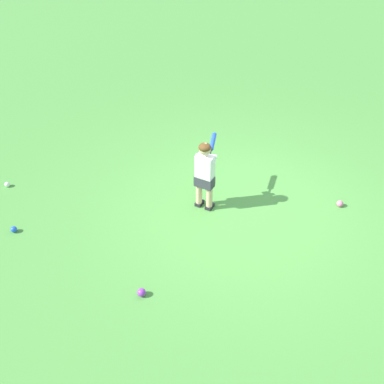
{
  "coord_description": "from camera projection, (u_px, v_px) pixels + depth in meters",
  "views": [
    {
      "loc": [
        -2.5,
        4.74,
        4.2
      ],
      "look_at": [
        0.5,
        0.63,
        0.45
      ],
      "focal_mm": 43.01,
      "sensor_mm": 36.0,
      "label": 1
    }
  ],
  "objects": [
    {
      "name": "play_ball_near_batter",
      "position": [
        7.0,
        184.0,
        7.17
      ],
      "size": [
        0.08,
        0.08,
        0.08
      ],
      "primitive_type": "sphere",
      "color": "white",
      "rests_on": "ground"
    },
    {
      "name": "play_ball_midfield",
      "position": [
        340.0,
        204.0,
        6.77
      ],
      "size": [
        0.1,
        0.1,
        0.1
      ],
      "primitive_type": "sphere",
      "color": "pink",
      "rests_on": "ground"
    },
    {
      "name": "child_batter",
      "position": [
        205.0,
        169.0,
        6.42
      ],
      "size": [
        0.43,
        0.72,
        1.08
      ],
      "color": "#232328",
      "rests_on": "ground"
    },
    {
      "name": "play_ball_far_left",
      "position": [
        14.0,
        229.0,
        6.31
      ],
      "size": [
        0.09,
        0.09,
        0.09
      ],
      "primitive_type": "sphere",
      "color": "blue",
      "rests_on": "ground"
    },
    {
      "name": "play_ball_behind_batter",
      "position": [
        142.0,
        292.0,
        5.39
      ],
      "size": [
        0.1,
        0.1,
        0.1
      ],
      "primitive_type": "sphere",
      "color": "purple",
      "rests_on": "ground"
    },
    {
      "name": "ground_plane",
      "position": [
        244.0,
        208.0,
        6.76
      ],
      "size": [
        40.0,
        40.0,
        0.0
      ],
      "primitive_type": "plane",
      "color": "#519942"
    }
  ]
}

